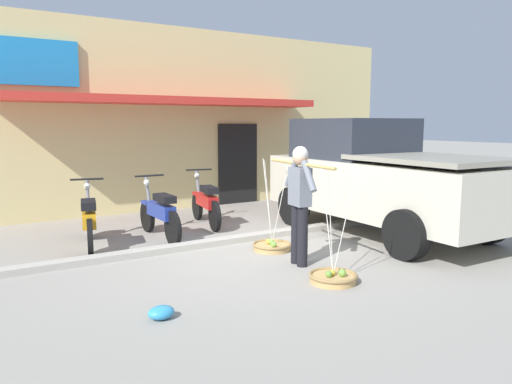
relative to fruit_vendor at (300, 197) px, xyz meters
name	(u,v)px	position (x,y,z in m)	size (l,w,h in m)	color
ground_plane	(246,253)	(-0.33, 0.94, -0.98)	(90.00, 90.00, 0.00)	gray
sidewalk_curb	(224,241)	(-0.33, 1.64, -0.93)	(20.00, 0.24, 0.10)	#AEA89C
fruit_vendor	(300,197)	(0.00, 0.00, 0.00)	(0.27, 1.74, 1.70)	black
fruit_basket_left_side	(272,246)	(0.11, 0.86, -0.90)	(0.63, 0.63, 1.45)	tan
fruit_basket_right_side	(333,277)	(-0.11, -0.87, -0.90)	(0.63, 0.63, 1.45)	tan
motorcycle_nearest_shop	(89,220)	(-2.31, 2.60, -0.53)	(0.60, 1.79, 1.09)	black
motorcycle_second_in_row	(160,213)	(-1.11, 2.56, -0.53)	(0.54, 1.82, 1.09)	black
motorcycle_third_in_row	(206,203)	(0.07, 3.15, -0.53)	(0.55, 1.81, 1.09)	black
parked_truck	(378,177)	(2.51, 0.95, 0.05)	(2.26, 4.76, 2.10)	beige
storefront_building	(129,120)	(0.03, 7.71, 1.12)	(13.00, 6.00, 4.20)	#DBC684
plastic_litter_bag	(161,312)	(-2.40, -0.82, -0.91)	(0.28, 0.22, 0.14)	#3393D1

